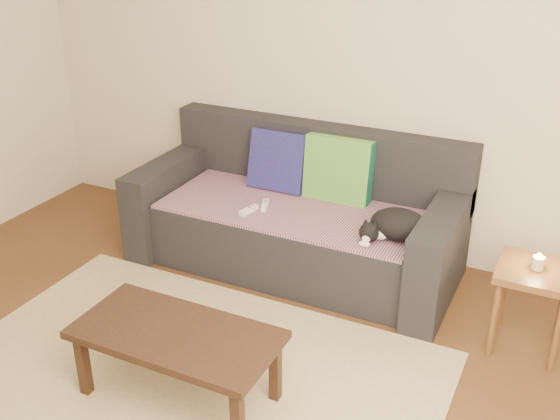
{
  "coord_description": "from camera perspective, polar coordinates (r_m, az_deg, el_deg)",
  "views": [
    {
      "loc": [
        1.59,
        -1.95,
        2.2
      ],
      "look_at": [
        0.05,
        1.2,
        0.55
      ],
      "focal_mm": 42.0,
      "sensor_mm": 36.0,
      "label": 1
    }
  ],
  "objects": [
    {
      "name": "wii_remote_b",
      "position": [
        4.1,
        -2.74,
        -0.01
      ],
      "size": [
        0.07,
        0.15,
        0.03
      ],
      "primitive_type": "cube",
      "rotation": [
        0.0,
        0.0,
        1.34
      ],
      "color": "white",
      "rests_on": "throw_blanket"
    },
    {
      "name": "candle",
      "position": [
        3.63,
        21.56,
        -4.28
      ],
      "size": [
        0.06,
        0.06,
        0.09
      ],
      "color": "beige",
      "rests_on": "side_table"
    },
    {
      "name": "cushion_navy",
      "position": [
        4.4,
        -0.14,
        4.3
      ],
      "size": [
        0.4,
        0.19,
        0.41
      ],
      "primitive_type": "cube",
      "rotation": [
        -0.25,
        0.0,
        0.0
      ],
      "color": "#141756",
      "rests_on": "throw_blanket"
    },
    {
      "name": "cushion_green",
      "position": [
        4.24,
        5.09,
        3.38
      ],
      "size": [
        0.44,
        0.16,
        0.45
      ],
      "primitive_type": "cube",
      "rotation": [
        -0.12,
        0.0,
        0.0
      ],
      "color": "#0E5D46",
      "rests_on": "throw_blanket"
    },
    {
      "name": "rug",
      "position": [
        3.43,
        -8.77,
        -14.96
      ],
      "size": [
        2.5,
        1.8,
        0.01
      ],
      "primitive_type": "cube",
      "color": "#C5B287",
      "rests_on": "ground"
    },
    {
      "name": "coffee_table",
      "position": [
        3.17,
        -9.0,
        -11.1
      ],
      "size": [
        0.97,
        0.48,
        0.39
      ],
      "color": "#321D13",
      "rests_on": "rug"
    },
    {
      "name": "sofa",
      "position": [
        4.3,
        1.57,
        -0.88
      ],
      "size": [
        2.1,
        0.94,
        0.87
      ],
      "color": "#232328",
      "rests_on": "ground"
    },
    {
      "name": "ground",
      "position": [
        3.34,
        -10.26,
        -16.48
      ],
      "size": [
        4.5,
        4.5,
        0.0
      ],
      "primitive_type": "plane",
      "color": "brown",
      "rests_on": "ground"
    },
    {
      "name": "cat",
      "position": [
        3.8,
        10.11,
        -1.33
      ],
      "size": [
        0.41,
        0.34,
        0.18
      ],
      "rotation": [
        0.0,
        0.0,
        0.1
      ],
      "color": "black",
      "rests_on": "throw_blanket"
    },
    {
      "name": "wii_remote_a",
      "position": [
        4.16,
        -1.31,
        0.42
      ],
      "size": [
        0.08,
        0.15,
        0.03
      ],
      "primitive_type": "cube",
      "rotation": [
        0.0,
        0.0,
        1.91
      ],
      "color": "white",
      "rests_on": "throw_blanket"
    },
    {
      "name": "throw_blanket",
      "position": [
        4.17,
        1.07,
        0.11
      ],
      "size": [
        1.66,
        0.74,
        0.02
      ],
      "primitive_type": "cube",
      "color": "#47294D",
      "rests_on": "sofa"
    },
    {
      "name": "back_wall",
      "position": [
        4.35,
        4.13,
        13.2
      ],
      "size": [
        4.5,
        0.04,
        2.6
      ],
      "primitive_type": "cube",
      "color": "beige",
      "rests_on": "ground"
    },
    {
      "name": "side_table",
      "position": [
        3.69,
        21.26,
        -5.94
      ],
      "size": [
        0.39,
        0.39,
        0.49
      ],
      "color": "brown",
      "rests_on": "ground"
    }
  ]
}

